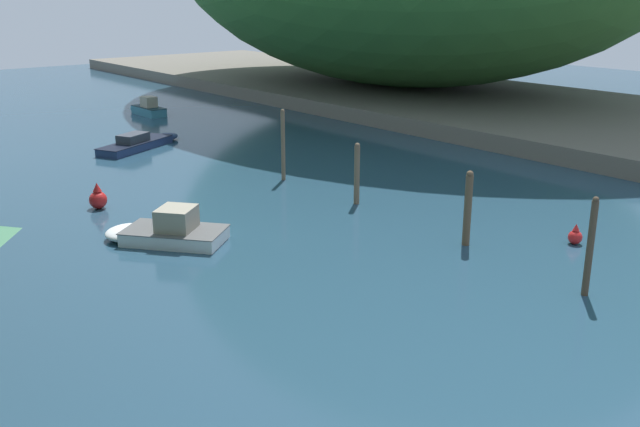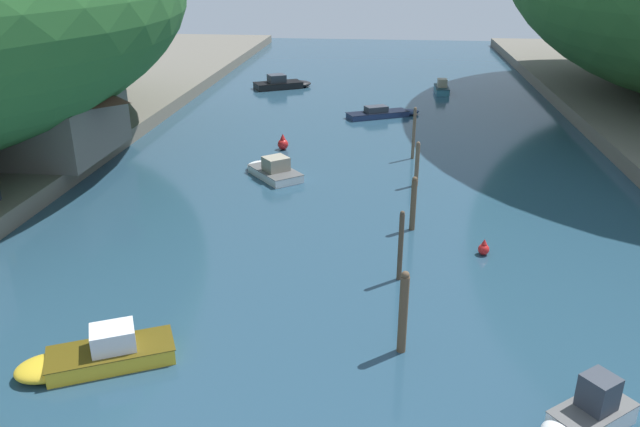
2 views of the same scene
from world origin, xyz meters
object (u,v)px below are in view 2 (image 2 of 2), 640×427
object	(u,v)px
boat_small_dinghy	(441,88)
channel_buoy_near	(283,143)
boat_mid_channel	(284,84)
boat_far_upstream	(272,170)
boat_moored_right	(586,416)
channel_buoy_far	(484,249)
boathouse_shed	(44,111)
boat_far_right_bank	(385,113)
boat_open_rowboat	(96,355)

from	to	relation	value
boat_small_dinghy	channel_buoy_near	world-z (taller)	boat_small_dinghy
boat_small_dinghy	boat_mid_channel	bearing A→B (deg)	177.49
boat_mid_channel	boat_far_upstream	xyz separation A→B (m)	(3.73, -27.04, -0.04)
boat_moored_right	channel_buoy_far	world-z (taller)	boat_moored_right
boathouse_shed	boat_far_right_bank	bearing A→B (deg)	37.57
boat_moored_right	channel_buoy_far	distance (m)	11.47
boat_far_upstream	boathouse_shed	bearing A→B (deg)	141.80
boat_mid_channel	channel_buoy_far	distance (m)	39.92
boat_moored_right	boat_far_right_bank	xyz separation A→B (m)	(-6.29, 37.16, -0.21)
boat_small_dinghy	channel_buoy_far	bearing A→B (deg)	-92.17
boat_far_upstream	channel_buoy_far	world-z (taller)	boat_far_upstream
boat_moored_right	channel_buoy_far	bearing A→B (deg)	-30.99
boat_moored_right	boat_open_rowboat	world-z (taller)	boat_moored_right
boat_moored_right	boat_mid_channel	size ratio (longest dim) A/B	0.53
boat_small_dinghy	boat_open_rowboat	size ratio (longest dim) A/B	0.78
boat_mid_channel	boat_far_upstream	size ratio (longest dim) A/B	1.31
boat_moored_right	boat_mid_channel	distance (m)	51.05
boat_small_dinghy	channel_buoy_near	distance (m)	24.49
boat_small_dinghy	boat_far_upstream	size ratio (longest dim) A/B	0.87
boat_open_rowboat	channel_buoy_near	world-z (taller)	boat_open_rowboat
boathouse_shed	channel_buoy_far	distance (m)	27.84
boathouse_shed	boat_small_dinghy	xyz separation A→B (m)	(26.46, 26.87, -3.35)
boat_far_right_bank	channel_buoy_near	distance (m)	12.50
boat_mid_channel	channel_buoy_far	bearing A→B (deg)	-5.53
channel_buoy_far	boat_small_dinghy	bearing A→B (deg)	89.11
boathouse_shed	boat_far_upstream	size ratio (longest dim) A/B	1.83
boat_far_right_bank	boat_far_upstream	bearing A→B (deg)	-49.55
boathouse_shed	boat_mid_channel	xyz separation A→B (m)	(10.51, 27.22, -3.34)
boat_small_dinghy	channel_buoy_near	bearing A→B (deg)	-121.85
boat_far_right_bank	boat_moored_right	bearing A→B (deg)	-17.03
boat_open_rowboat	channel_buoy_near	bearing A→B (deg)	-30.16
boat_far_upstream	boat_open_rowboat	bearing A→B (deg)	-135.77
boathouse_shed	channel_buoy_near	world-z (taller)	boathouse_shed
boat_moored_right	boat_open_rowboat	xyz separation A→B (m)	(-15.42, 1.42, -0.10)
boat_mid_channel	boat_open_rowboat	world-z (taller)	boat_mid_channel
boat_mid_channel	boat_open_rowboat	bearing A→B (deg)	-26.53
boat_mid_channel	boat_open_rowboat	distance (m)	46.82
boat_moored_right	boat_far_upstream	size ratio (longest dim) A/B	0.69
boathouse_shed	boat_mid_channel	world-z (taller)	boathouse_shed
boat_small_dinghy	boat_moored_right	bearing A→B (deg)	-90.28
boat_moored_right	boat_small_dinghy	distance (m)	47.88
boat_open_rowboat	boat_far_upstream	bearing A→B (deg)	-32.21
channel_buoy_near	channel_buoy_far	bearing A→B (deg)	-52.35
boat_moored_right	boat_far_right_bank	size ratio (longest dim) A/B	0.51
boathouse_shed	boat_open_rowboat	bearing A→B (deg)	-58.80
boat_small_dinghy	boathouse_shed	bearing A→B (deg)	-135.83
boat_open_rowboat	boat_far_upstream	world-z (taller)	boat_open_rowboat
boathouse_shed	channel_buoy_far	world-z (taller)	boathouse_shed
boathouse_shed	boat_open_rowboat	size ratio (longest dim) A/B	1.64
boat_mid_channel	boat_far_upstream	bearing A→B (deg)	-20.33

